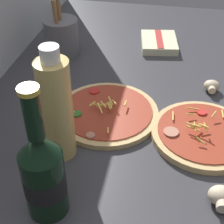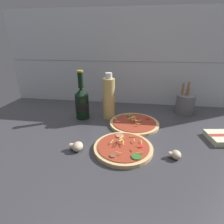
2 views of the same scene
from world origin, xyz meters
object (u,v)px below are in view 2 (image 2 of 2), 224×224
at_px(pizza_far, 134,123).
at_px(oil_bottle, 109,98).
at_px(beer_bottle, 82,102).
at_px(mushroom_right, 77,146).
at_px(utensil_crock, 185,104).
at_px(mushroom_left, 175,155).
at_px(pizza_near, 123,148).

height_order(pizza_far, oil_bottle, oil_bottle).
bearing_deg(pizza_far, beer_bottle, 170.55).
distance_m(oil_bottle, mushroom_right, 0.35).
bearing_deg(utensil_crock, mushroom_left, -106.23).
height_order(pizza_far, utensil_crock, utensil_crock).
bearing_deg(pizza_near, utensil_crock, 52.90).
height_order(mushroom_left, mushroom_right, mushroom_right).
xyz_separation_m(beer_bottle, utensil_crock, (0.57, 0.15, -0.03)).
distance_m(mushroom_left, utensil_crock, 0.47).
relative_size(pizza_near, utensil_crock, 1.26).
xyz_separation_m(mushroom_left, mushroom_right, (-0.37, -0.00, 0.00)).
bearing_deg(utensil_crock, oil_bottle, -162.91).
bearing_deg(pizza_near, pizza_far, 80.89).
relative_size(oil_bottle, mushroom_right, 4.81).
distance_m(oil_bottle, utensil_crock, 0.45).
bearing_deg(beer_bottle, pizza_far, -9.45).
bearing_deg(pizza_near, beer_bottle, 132.03).
bearing_deg(mushroom_left, pizza_near, 172.67).
bearing_deg(pizza_far, mushroom_left, -58.31).
relative_size(pizza_far, mushroom_right, 4.84).
bearing_deg(utensil_crock, beer_bottle, -164.94).
height_order(oil_bottle, mushroom_right, oil_bottle).
height_order(pizza_near, utensil_crock, utensil_crock).
xyz_separation_m(pizza_near, beer_bottle, (-0.25, 0.27, 0.08)).
relative_size(pizza_near, beer_bottle, 0.89).
height_order(beer_bottle, oil_bottle, beer_bottle).
bearing_deg(pizza_far, pizza_near, -99.11).
relative_size(beer_bottle, utensil_crock, 1.41).
relative_size(mushroom_right, utensil_crock, 0.28).
distance_m(beer_bottle, mushroom_left, 0.54).
distance_m(pizza_near, utensil_crock, 0.54).
distance_m(pizza_near, beer_bottle, 0.38).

